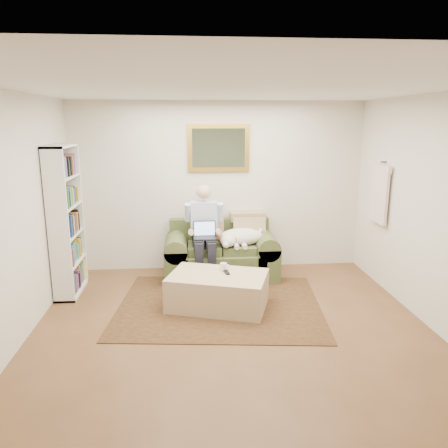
{
  "coord_description": "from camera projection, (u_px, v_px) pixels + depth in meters",
  "views": [
    {
      "loc": [
        -0.47,
        -4.21,
        2.3
      ],
      "look_at": [
        0.0,
        1.47,
        0.95
      ],
      "focal_mm": 35.0,
      "sensor_mm": 36.0,
      "label": 1
    }
  ],
  "objects": [
    {
      "name": "rug",
      "position": [
        220.0,
        305.0,
        5.58
      ],
      "size": [
        2.74,
        2.29,
        0.01
      ],
      "primitive_type": "cube",
      "rotation": [
        0.0,
        0.0,
        -0.11
      ],
      "color": "black",
      "rests_on": "room_shell"
    },
    {
      "name": "laptop",
      "position": [
        205.0,
        233.0,
        6.23
      ],
      "size": [
        0.32,
        0.25,
        0.23
      ],
      "color": "black",
      "rests_on": "seated_man"
    },
    {
      "name": "sofa",
      "position": [
        221.0,
        258.0,
        6.57
      ],
      "size": [
        1.66,
        0.84,
        1.0
      ],
      "color": "#434D29",
      "rests_on": "room_shell"
    },
    {
      "name": "bookshelf",
      "position": [
        66.0,
        221.0,
        5.8
      ],
      "size": [
        0.28,
        0.8,
        2.0
      ],
      "primitive_type": null,
      "color": "white",
      "rests_on": "room_shell"
    },
    {
      "name": "wall_mirror",
      "position": [
        219.0,
        148.0,
        6.61
      ],
      "size": [
        0.94,
        0.04,
        0.72
      ],
      "color": "gold",
      "rests_on": "room_shell"
    },
    {
      "name": "ottoman",
      "position": [
        218.0,
        291.0,
        5.49
      ],
      "size": [
        1.36,
        1.08,
        0.43
      ],
      "primitive_type": "cube",
      "rotation": [
        0.0,
        0.0,
        -0.31
      ],
      "color": "tan",
      "rests_on": "room_shell"
    },
    {
      "name": "hanging_shirt",
      "position": [
        380.0,
        191.0,
        6.07
      ],
      "size": [
        0.06,
        0.52,
        0.9
      ],
      "primitive_type": null,
      "color": "#FEDCD2",
      "rests_on": "room_shell"
    },
    {
      "name": "seated_man",
      "position": [
        205.0,
        235.0,
        6.3
      ],
      "size": [
        0.55,
        0.78,
        1.4
      ],
      "primitive_type": null,
      "color": "#8CA7D8",
      "rests_on": "sofa"
    },
    {
      "name": "sleeping_dog",
      "position": [
        241.0,
        237.0,
        6.43
      ],
      "size": [
        0.68,
        0.43,
        0.25
      ],
      "primitive_type": null,
      "color": "white",
      "rests_on": "sofa"
    },
    {
      "name": "room_shell",
      "position": [
        232.0,
        216.0,
        4.69
      ],
      "size": [
        4.51,
        5.0,
        2.61
      ],
      "color": "brown",
      "rests_on": "ground"
    },
    {
      "name": "coffee_mug",
      "position": [
        223.0,
        267.0,
        5.57
      ],
      "size": [
        0.08,
        0.08,
        0.1
      ],
      "primitive_type": "cylinder",
      "color": "white",
      "rests_on": "ottoman"
    },
    {
      "name": "tv_remote",
      "position": [
        227.0,
        272.0,
        5.48
      ],
      "size": [
        0.08,
        0.16,
        0.02
      ],
      "primitive_type": "cube",
      "rotation": [
        0.0,
        0.0,
        0.19
      ],
      "color": "black",
      "rests_on": "ottoman"
    }
  ]
}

